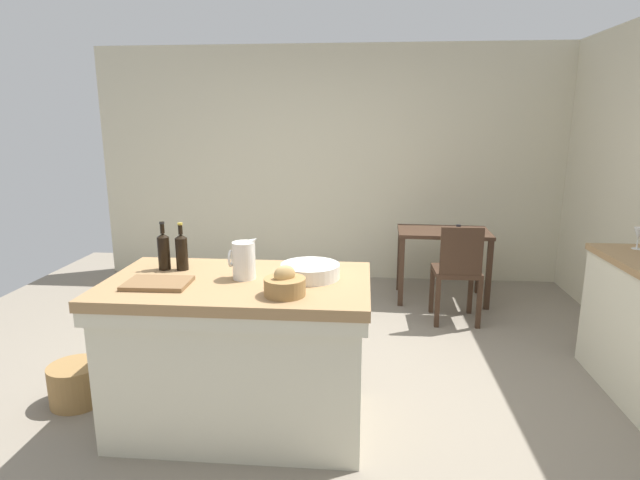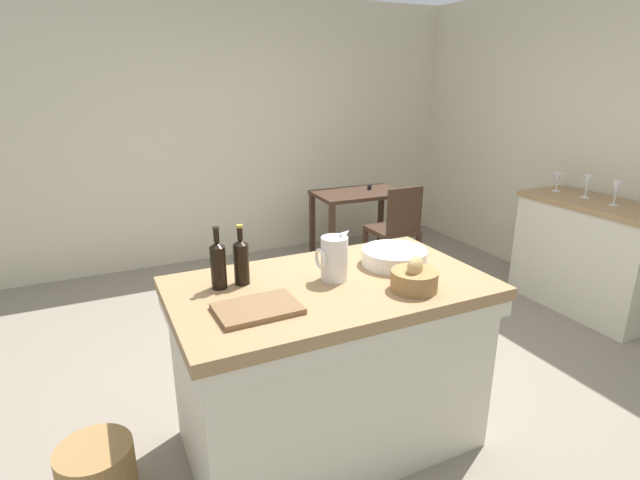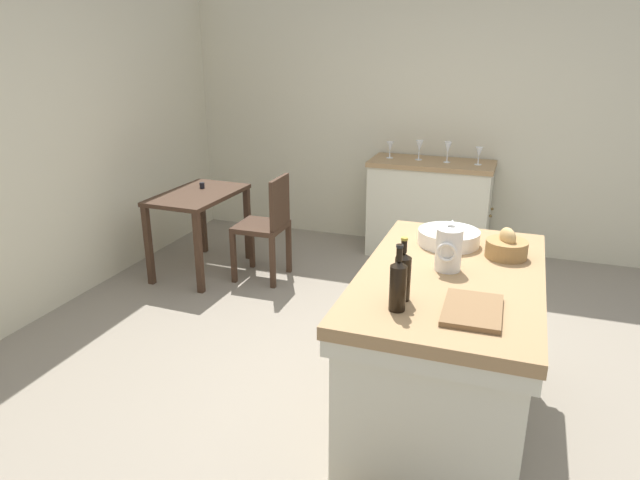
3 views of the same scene
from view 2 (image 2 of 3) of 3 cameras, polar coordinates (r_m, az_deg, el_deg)
name	(u,v)px [view 2 (image 2 of 3)]	position (r m, az deg, el deg)	size (l,w,h in m)	color
ground_plane	(343,376)	(3.31, 2.66, -15.34)	(6.76, 6.76, 0.00)	gray
wall_back	(224,132)	(5.22, -11.00, 12.07)	(5.32, 0.12, 2.60)	beige
wall_right	(640,149)	(4.64, 32.91, 8.79)	(0.12, 5.20, 2.60)	beige
island_table	(330,359)	(2.56, 1.15, -13.51)	(1.50, 0.87, 0.90)	#99754C
side_cabinet	(588,256)	(4.56, 28.44, -1.60)	(0.52, 1.15, 0.91)	#99754C
writing_desk	(359,203)	(5.11, 4.46, 4.29)	(0.92, 0.59, 0.77)	#3D281C
wooden_chair	(396,229)	(4.65, 8.72, 1.29)	(0.40, 0.40, 0.91)	#3D281C
pitcher	(334,258)	(2.36, 1.62, -2.08)	(0.17, 0.13, 0.26)	silver
wash_bowl	(394,257)	(2.60, 8.53, -1.93)	(0.34, 0.34, 0.08)	silver
bread_basket	(414,278)	(2.31, 10.81, -4.35)	(0.22, 0.22, 0.16)	olive
cutting_board	(257,309)	(2.10, -7.21, -7.83)	(0.35, 0.24, 0.02)	brown
wine_bottle_dark	(241,260)	(2.34, -9.05, -2.32)	(0.07, 0.07, 0.29)	black
wine_bottle_amber	(218,264)	(2.31, -11.64, -2.69)	(0.07, 0.07, 0.30)	black
wine_glass_left	(617,189)	(4.34, 30.96, 5.10)	(0.07, 0.07, 0.19)	white
wine_glass_middle	(587,182)	(4.51, 28.42, 5.85)	(0.07, 0.07, 0.18)	white
wine_glass_right	(558,179)	(4.67, 25.68, 6.37)	(0.07, 0.07, 0.15)	white
wicker_hamper	(97,472)	(2.68, -24.29, -23.13)	(0.34, 0.34, 0.26)	olive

